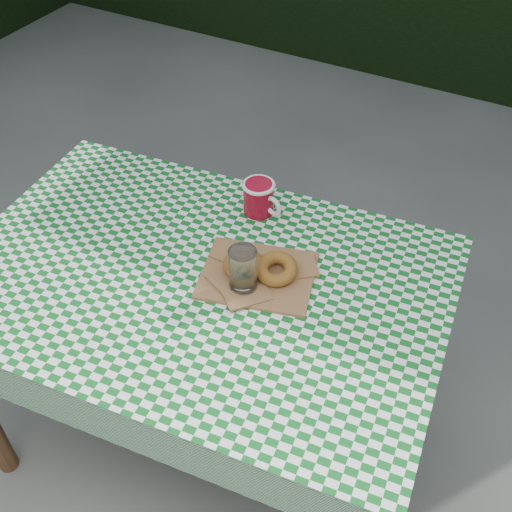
{
  "coord_description": "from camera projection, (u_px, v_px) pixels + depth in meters",
  "views": [
    {
      "loc": [
        0.68,
        -0.74,
        1.9
      ],
      "look_at": [
        0.13,
        0.29,
        0.79
      ],
      "focal_mm": 44.01,
      "sensor_mm": 36.0,
      "label": 1
    }
  ],
  "objects": [
    {
      "name": "paper_bag",
      "position": [
        258.0,
        275.0,
        1.6
      ],
      "size": [
        0.33,
        0.29,
        0.02
      ],
      "primitive_type": "cube",
      "rotation": [
        0.0,
        0.0,
        0.27
      ],
      "color": "#956941",
      "rests_on": "tablecloth"
    },
    {
      "name": "drinking_glass",
      "position": [
        243.0,
        271.0,
        1.53
      ],
      "size": [
        0.07,
        0.07,
        0.13
      ],
      "primitive_type": "cylinder",
      "rotation": [
        0.0,
        0.0,
        -0.05
      ],
      "color": "silver",
      "rests_on": "tablecloth"
    },
    {
      "name": "ground",
      "position": [
        177.0,
        476.0,
        2.01
      ],
      "size": [
        60.0,
        60.0,
        0.0
      ],
      "primitive_type": "plane",
      "color": "#4A4B46",
      "rests_on": "ground"
    },
    {
      "name": "tablecloth",
      "position": [
        198.0,
        278.0,
        1.6
      ],
      "size": [
        1.34,
        0.97,
        0.01
      ],
      "primitive_type": "cube",
      "rotation": [
        0.0,
        0.0,
        0.1
      ],
      "color": "#0E5D1D",
      "rests_on": "table"
    },
    {
      "name": "bagel_front",
      "position": [
        244.0,
        265.0,
        1.59
      ],
      "size": [
        0.13,
        0.13,
        0.03
      ],
      "primitive_type": "torus",
      "rotation": [
        0.0,
        0.0,
        0.31
      ],
      "color": "brown",
      "rests_on": "paper_bag"
    },
    {
      "name": "coffee_mug",
      "position": [
        259.0,
        198.0,
        1.76
      ],
      "size": [
        0.21,
        0.21,
        0.1
      ],
      "primitive_type": null,
      "rotation": [
        0.0,
        0.0,
        -0.28
      ],
      "color": "maroon",
      "rests_on": "tablecloth"
    },
    {
      "name": "table",
      "position": [
        206.0,
        367.0,
        1.86
      ],
      "size": [
        1.32,
        0.94,
        0.75
      ],
      "primitive_type": "cube",
      "rotation": [
        0.0,
        0.0,
        0.1
      ],
      "color": "#59321E",
      "rests_on": "ground"
    },
    {
      "name": "bagel_back",
      "position": [
        276.0,
        269.0,
        1.58
      ],
      "size": [
        0.12,
        0.12,
        0.03
      ],
      "primitive_type": "torus",
      "rotation": [
        0.0,
        0.0,
        0.08
      ],
      "color": "brown",
      "rests_on": "paper_bag"
    }
  ]
}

